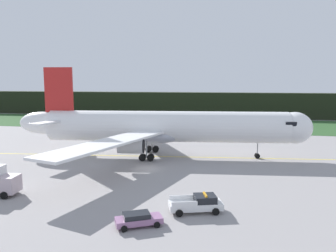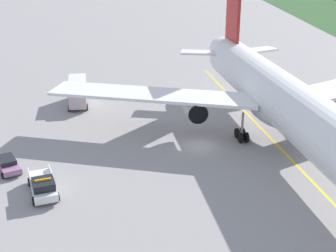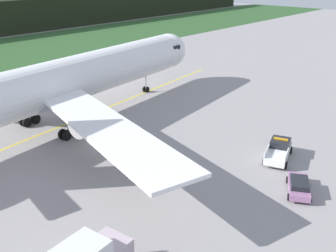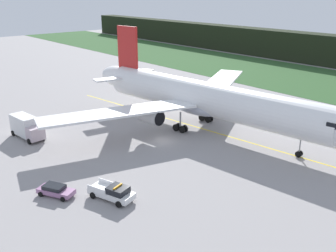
{
  "view_description": "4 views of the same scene",
  "coord_description": "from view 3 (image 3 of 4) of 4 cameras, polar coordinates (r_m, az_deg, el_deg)",
  "views": [
    {
      "loc": [
        13.92,
        -48.74,
        13.47
      ],
      "look_at": [
        1.55,
        10.01,
        5.48
      ],
      "focal_mm": 35.51,
      "sensor_mm": 36.0,
      "label": 1
    },
    {
      "loc": [
        48.17,
        -6.2,
        21.89
      ],
      "look_at": [
        6.97,
        -3.99,
        5.25
      ],
      "focal_mm": 49.77,
      "sensor_mm": 36.0,
      "label": 2
    },
    {
      "loc": [
        -25.66,
        -32.08,
        18.84
      ],
      "look_at": [
        5.4,
        -4.46,
        2.03
      ],
      "focal_mm": 42.97,
      "sensor_mm": 36.0,
      "label": 3
    },
    {
      "loc": [
        43.14,
        -35.72,
        22.61
      ],
      "look_at": [
        4.35,
        -2.41,
        4.23
      ],
      "focal_mm": 40.71,
      "sensor_mm": 36.0,
      "label": 4
    }
  ],
  "objects": [
    {
      "name": "airliner",
      "position": [
        50.69,
        -14.9,
        5.93
      ],
      "size": [
        52.92,
        50.97,
        16.09
      ],
      "color": "white",
      "rests_on": "ground"
    },
    {
      "name": "ops_pickup_truck",
      "position": [
        43.26,
        15.43,
        -3.32
      ],
      "size": [
        5.88,
        3.69,
        1.94
      ],
      "color": "white",
      "rests_on": "ground"
    },
    {
      "name": "staff_car",
      "position": [
        37.59,
        18.07,
        -8.04
      ],
      "size": [
        4.67,
        3.59,
        1.3
      ],
      "color": "#9A6994",
      "rests_on": "ground"
    },
    {
      "name": "taxiway_centerline_main",
      "position": [
        52.72,
        -13.89,
        0.42
      ],
      "size": [
        67.59,
        8.68,
        0.01
      ],
      "primitive_type": "cube",
      "rotation": [
        0.0,
        0.0,
        0.12
      ],
      "color": "yellow",
      "rests_on": "ground"
    },
    {
      "name": "ground",
      "position": [
        45.19,
        -8.83,
        -2.89
      ],
      "size": [
        320.0,
        320.0,
        0.0
      ],
      "primitive_type": "plane",
      "color": "gray"
    }
  ]
}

